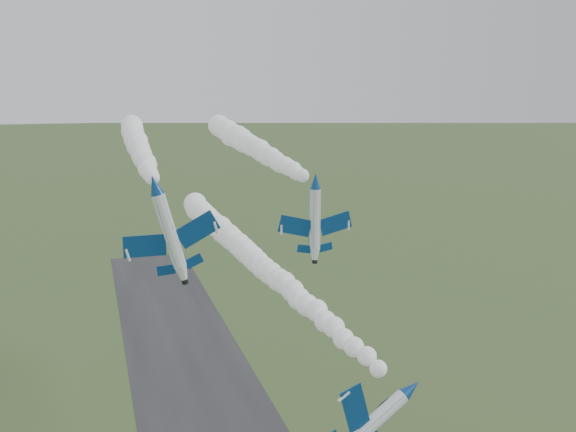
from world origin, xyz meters
name	(u,v)px	position (x,y,z in m)	size (l,w,h in m)	color
jet_lead	(412,389)	(10.65, -2.97, 28.13)	(5.29, 11.88, 8.54)	white
smoke_trail_jet_lead	(256,259)	(6.20, 38.18, 30.26)	(4.66, 76.76, 4.66)	white
jet_pair_left	(155,185)	(-10.17, 19.11, 45.20)	(10.73, 13.27, 4.02)	white
smoke_trail_jet_pair_left	(138,145)	(-8.89, 58.82, 46.23)	(4.64, 72.30, 4.64)	white
jet_pair_right	(316,181)	(9.48, 20.81, 44.52)	(9.46, 11.42, 2.81)	white
smoke_trail_jet_pair_right	(251,146)	(9.73, 54.12, 45.99)	(4.55, 60.98, 4.55)	white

